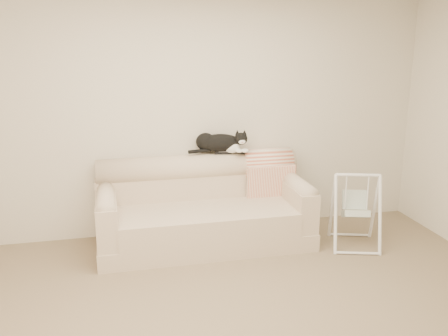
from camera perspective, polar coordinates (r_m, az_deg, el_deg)
The scene contains 8 objects.
ground_plane at distance 4.03m, azimuth 3.13°, elevation -17.21°, with size 5.00×5.00×0.00m, color #75644D.
room_shell at distance 3.47m, azimuth 3.49°, elevation 4.65°, with size 5.04×4.04×2.60m.
sofa at distance 5.28m, azimuth -2.38°, elevation -4.87°, with size 2.20×0.93×0.90m.
remote_a at distance 5.40m, azimuth -0.09°, elevation 1.78°, with size 0.18×0.07×0.03m.
remote_b at distance 5.43m, azimuth 1.65°, elevation 1.82°, with size 0.17×0.12×0.02m.
tuxedo_cat at distance 5.39m, azimuth -0.45°, elevation 2.91°, with size 0.65×0.33×0.26m.
throw_blanket at distance 5.57m, azimuth 4.98°, elevation 0.17°, with size 0.54×0.38×0.58m.
baby_swing at distance 5.35m, azimuth 14.79°, elevation -4.64°, with size 0.60×0.63×0.79m.
Camera 1 is at (-0.97, -3.27, 2.15)m, focal length 40.00 mm.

